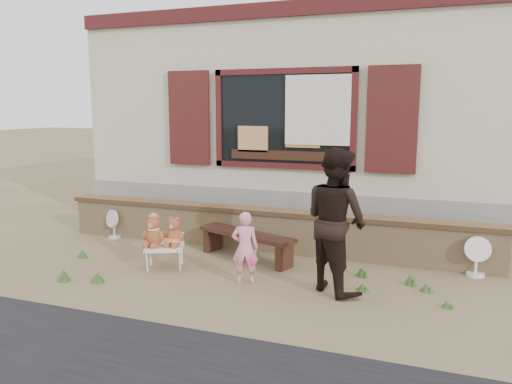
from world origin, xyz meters
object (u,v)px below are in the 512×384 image
at_px(folding_chair, 165,248).
at_px(adult, 336,220).
at_px(teddy_bear_left, 154,230).
at_px(child, 245,248).
at_px(bench, 246,240).
at_px(teddy_bear_right, 174,231).

xyz_separation_m(folding_chair, adult, (2.42, -0.03, 0.60)).
distance_m(teddy_bear_left, child, 1.43).
xyz_separation_m(bench, teddy_bear_left, (-1.06, -0.83, 0.25)).
bearing_deg(child, teddy_bear_right, -28.89).
distance_m(bench, adult, 1.79).
xyz_separation_m(folding_chair, teddy_bear_right, (0.13, 0.06, 0.24)).
relative_size(teddy_bear_left, adult, 0.26).
xyz_separation_m(bench, adult, (1.49, -0.80, 0.58)).
bearing_deg(teddy_bear_right, teddy_bear_left, 180.00).
bearing_deg(teddy_bear_left, bench, 13.30).
distance_m(folding_chair, teddy_bear_left, 0.29).
bearing_deg(teddy_bear_right, folding_chair, 180.00).
xyz_separation_m(bench, folding_chair, (-0.93, -0.77, -0.01)).
distance_m(teddy_bear_left, teddy_bear_right, 0.28).
relative_size(bench, folding_chair, 2.45).
bearing_deg(folding_chair, bench, 14.83).
relative_size(teddy_bear_right, child, 0.45).
bearing_deg(teddy_bear_right, adult, -26.90).
xyz_separation_m(bench, teddy_bear_right, (-0.81, -0.71, 0.23)).
height_order(folding_chair, teddy_bear_right, teddy_bear_right).
distance_m(folding_chair, teddy_bear_right, 0.28).
bearing_deg(bench, folding_chair, -120.47).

